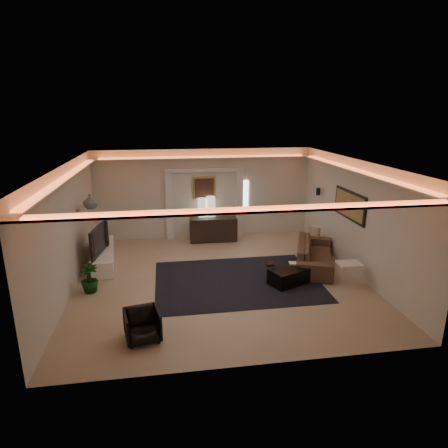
{
  "coord_description": "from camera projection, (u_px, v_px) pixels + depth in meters",
  "views": [
    {
      "loc": [
        -1.29,
        -8.84,
        4.05
      ],
      "look_at": [
        0.2,
        0.6,
        1.25
      ],
      "focal_mm": 30.95,
      "sensor_mm": 36.0,
      "label": 1
    }
  ],
  "objects": [
    {
      "name": "lamp_left",
      "position": [
        202.0,
        207.0,
        12.39
      ],
      "size": [
        0.31,
        0.31,
        0.6
      ],
      "primitive_type": "cylinder",
      "rotation": [
        0.0,
        0.0,
        -0.16
      ],
      "color": "silver",
      "rests_on": "console"
    },
    {
      "name": "wall_back",
      "position": [
        204.0,
        194.0,
        12.62
      ],
      "size": [
        7.0,
        0.0,
        7.0
      ],
      "primitive_type": "plane",
      "rotation": [
        1.57,
        0.0,
        0.0
      ],
      "color": "beige",
      "rests_on": "ground"
    },
    {
      "name": "pilaster_left",
      "position": [
        169.0,
        206.0,
        12.45
      ],
      "size": [
        0.22,
        0.2,
        2.2
      ],
      "primitive_type": "cube",
      "color": "silver",
      "rests_on": "ground"
    },
    {
      "name": "console",
      "position": [
        213.0,
        229.0,
        12.41
      ],
      "size": [
        1.51,
        0.51,
        0.75
      ],
      "primitive_type": "cube",
      "rotation": [
        0.0,
        0.0,
        -0.03
      ],
      "color": "black",
      "rests_on": "ground"
    },
    {
      "name": "wall_front",
      "position": [
        252.0,
        286.0,
        5.98
      ],
      "size": [
        7.0,
        0.0,
        7.0
      ],
      "primitive_type": "plane",
      "rotation": [
        -1.57,
        0.0,
        0.0
      ],
      "color": "beige",
      "rests_on": "ground"
    },
    {
      "name": "wall_right",
      "position": [
        355.0,
        217.0,
        9.82
      ],
      "size": [
        0.0,
        7.0,
        7.0
      ],
      "primitive_type": "plane",
      "rotation": [
        1.57,
        0.0,
        -1.57
      ],
      "color": "beige",
      "rests_on": "ground"
    },
    {
      "name": "figurine",
      "position": [
        103.0,
        230.0,
        11.54
      ],
      "size": [
        0.15,
        0.15,
        0.34
      ],
      "primitive_type": "cylinder",
      "rotation": [
        0.0,
        0.0,
        0.24
      ],
      "color": "black",
      "rests_on": "media_ledge"
    },
    {
      "name": "wall_left",
      "position": [
        68.0,
        230.0,
        8.78
      ],
      "size": [
        0.0,
        7.0,
        7.0
      ],
      "primitive_type": "plane",
      "rotation": [
        1.57,
        0.0,
        1.57
      ],
      "color": "beige",
      "rests_on": "ground"
    },
    {
      "name": "ginger_jar",
      "position": [
        90.0,
        201.0,
        9.74
      ],
      "size": [
        0.39,
        0.39,
        0.37
      ],
      "primitive_type": "imported",
      "rotation": [
        0.0,
        0.0,
        0.11
      ],
      "color": "#3D485D",
      "rests_on": "wall_niche"
    },
    {
      "name": "painting_frame",
      "position": [
        204.0,
        188.0,
        12.53
      ],
      "size": [
        0.74,
        0.04,
        0.74
      ],
      "primitive_type": "cube",
      "color": "tan",
      "rests_on": "wall_back"
    },
    {
      "name": "armchair",
      "position": [
        142.0,
        325.0,
        7.04
      ],
      "size": [
        0.74,
        0.75,
        0.58
      ],
      "primitive_type": "imported",
      "rotation": [
        0.0,
        0.0,
        0.2
      ],
      "color": "black",
      "rests_on": "ground"
    },
    {
      "name": "coffee_table",
      "position": [
        290.0,
        276.0,
        9.38
      ],
      "size": [
        1.13,
        0.9,
        0.37
      ],
      "primitive_type": "cube",
      "rotation": [
        0.0,
        0.0,
        0.42
      ],
      "color": "black",
      "rests_on": "ground"
    },
    {
      "name": "lamp_right",
      "position": [
        211.0,
        207.0,
        12.43
      ],
      "size": [
        0.35,
        0.35,
        0.65
      ],
      "primitive_type": "cylinder",
      "rotation": [
        0.0,
        0.0,
        0.22
      ],
      "color": "beige",
      "rests_on": "console"
    },
    {
      "name": "wall_sconce",
      "position": [
        318.0,
        192.0,
        11.83
      ],
      "size": [
        0.12,
        0.12,
        0.22
      ],
      "primitive_type": "cylinder",
      "color": "black",
      "rests_on": "wall_right"
    },
    {
      "name": "daylight_slit",
      "position": [
        245.0,
        196.0,
        12.83
      ],
      "size": [
        0.25,
        0.03,
        1.0
      ],
      "primitive_type": "cube",
      "color": "white",
      "rests_on": "wall_back"
    },
    {
      "name": "cove_soffit",
      "position": [
        220.0,
        175.0,
        8.97
      ],
      "size": [
        7.0,
        7.0,
        0.04
      ],
      "primitive_type": "cube",
      "color": "silver",
      "rests_on": "ceiling"
    },
    {
      "name": "floor",
      "position": [
        220.0,
        279.0,
        9.71
      ],
      "size": [
        7.0,
        7.0,
        0.0
      ],
      "primitive_type": "plane",
      "color": "tan",
      "rests_on": "ground"
    },
    {
      "name": "ceiling",
      "position": [
        219.0,
        163.0,
        8.89
      ],
      "size": [
        7.0,
        7.0,
        0.0
      ],
      "primitive_type": "plane",
      "rotation": [
        3.14,
        0.0,
        0.0
      ],
      "color": "white",
      "rests_on": "ground"
    },
    {
      "name": "tv",
      "position": [
        94.0,
        239.0,
        10.09
      ],
      "size": [
        1.32,
        0.39,
        0.75
      ],
      "primitive_type": "imported",
      "rotation": [
        0.0,
        0.0,
        1.4
      ],
      "color": "black",
      "rests_on": "media_ledge"
    },
    {
      "name": "magazine",
      "position": [
        295.0,
        263.0,
        9.61
      ],
      "size": [
        0.32,
        0.25,
        0.03
      ],
      "primitive_type": "cube",
      "rotation": [
        0.0,
        0.0,
        -0.17
      ],
      "color": "silver",
      "rests_on": "coffee_table"
    },
    {
      "name": "media_ledge",
      "position": [
        103.0,
        256.0,
        10.61
      ],
      "size": [
        0.81,
        2.35,
        0.43
      ],
      "primitive_type": "cube",
      "rotation": [
        0.0,
        0.0,
        0.1
      ],
      "color": "white",
      "rests_on": "ground"
    },
    {
      "name": "plant",
      "position": [
        89.0,
        278.0,
        8.9
      ],
      "size": [
        0.42,
        0.42,
        0.69
      ],
      "primitive_type": "imported",
      "rotation": [
        0.0,
        0.0,
        0.1
      ],
      "color": "black",
      "rests_on": "ground"
    },
    {
      "name": "painting_canvas",
      "position": [
        204.0,
        188.0,
        12.51
      ],
      "size": [
        0.62,
        0.02,
        0.62
      ],
      "primitive_type": "cube",
      "color": "#4C2D1E",
      "rests_on": "wall_back"
    },
    {
      "name": "throw_pillow",
      "position": [
        314.0,
        233.0,
        11.55
      ],
      "size": [
        0.26,
        0.39,
        0.38
      ],
      "primitive_type": "cube",
      "rotation": [
        0.0,
        0.0,
        0.44
      ],
      "color": "tan",
      "rests_on": "sofa"
    },
    {
      "name": "art_panel_gold",
      "position": [
        349.0,
        205.0,
        10.03
      ],
      "size": [
        0.02,
        1.5,
        0.62
      ],
      "primitive_type": "cube",
      "color": "tan",
      "rests_on": "wall_right"
    },
    {
      "name": "wall_niche",
      "position": [
        82.0,
        207.0,
        10.06
      ],
      "size": [
        0.1,
        0.55,
        0.04
      ],
      "primitive_type": "cube",
      "color": "silver",
      "rests_on": "wall_left"
    },
    {
      "name": "pilaster_right",
      "position": [
        239.0,
        204.0,
        12.79
      ],
      "size": [
        0.22,
        0.2,
        2.2
      ],
      "primitive_type": "cube",
      "color": "silver",
      "rests_on": "ground"
    },
    {
      "name": "throw_blanket",
      "position": [
        349.0,
        264.0,
        9.19
      ],
      "size": [
        0.55,
        0.46,
        0.06
      ],
      "primitive_type": "cube",
      "rotation": [
        0.0,
        0.0,
        -0.04
      ],
      "color": "beige",
      "rests_on": "sofa"
    },
    {
      "name": "sofa",
      "position": [
        315.0,
        254.0,
        10.41
      ],
      "size": [
        2.51,
        1.71,
        0.68
      ],
      "primitive_type": "imported",
      "rotation": [
        0.0,
        0.0,
        1.19
      ],
      "color": "#482719",
      "rests_on": "ground"
    },
    {
      "name": "art_panel_frame",
      "position": [
        350.0,
        205.0,
        10.03
      ],
      "size": [
        0.04,
        1.64,
        0.74
      ],
      "primitive_type": "cube",
      "color": "black",
      "rests_on": "wall_right"
    },
    {
      "name": "bowl",
      "position": [
        270.0,
        263.0,
        9.5
      ],
      "size": [
        0.31,
        0.31,
        0.07
      ],
      "primitive_type": "imported",
      "rotation": [
        0.0,
        0.0,
        -0.1
      ],
      "color": "black",
      "rests_on": "coffee_table"
    },
    {
      "name": "area_rug",
      "position": [
        237.0,
        281.0,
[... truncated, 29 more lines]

